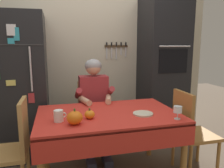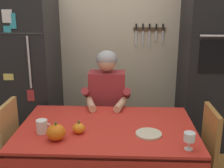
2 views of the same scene
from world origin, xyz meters
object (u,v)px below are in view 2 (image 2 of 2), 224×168
at_px(wall_oven, 211,65).
at_px(serving_tray, 149,134).
at_px(chair_right_side, 221,160).
at_px(wine_glass, 189,138).
at_px(refrigerator, 25,78).
at_px(dining_table, 107,137).
at_px(pumpkin_medium, 79,128).
at_px(seated_person, 107,102).
at_px(pumpkin_large, 56,132).
at_px(chair_behind_person, 108,116).
at_px(coffee_mug, 42,126).

height_order(wall_oven, serving_tray, wall_oven).
height_order(chair_right_side, serving_tray, chair_right_side).
bearing_deg(wine_glass, refrigerator, 141.69).
height_order(dining_table, pumpkin_medium, pumpkin_medium).
height_order(refrigerator, dining_table, refrigerator).
bearing_deg(refrigerator, seated_person, -17.03).
distance_m(pumpkin_medium, serving_tray, 0.53).
xyz_separation_m(pumpkin_large, serving_tray, (0.68, 0.11, -0.05)).
relative_size(chair_behind_person, seated_person, 0.75).
xyz_separation_m(wall_oven, chair_right_side, (-0.15, -0.98, -0.54)).
xyz_separation_m(seated_person, pumpkin_medium, (-0.17, -0.71, 0.04)).
bearing_deg(wall_oven, chair_behind_person, -173.18).
height_order(wall_oven, chair_behind_person, wall_oven).
bearing_deg(serving_tray, wall_oven, 54.90).
height_order(chair_behind_person, seated_person, seated_person).
height_order(dining_table, wine_glass, wine_glass).
height_order(wall_oven, wine_glass, wall_oven).
bearing_deg(coffee_mug, dining_table, 13.09).
relative_size(refrigerator, wine_glass, 14.59).
distance_m(seated_person, pumpkin_medium, 0.73).
relative_size(wall_oven, wine_glass, 17.03).
height_order(wall_oven, seated_person, wall_oven).
bearing_deg(seated_person, pumpkin_medium, -103.40).
xyz_separation_m(chair_behind_person, chair_right_side, (0.94, -0.85, 0.00)).
distance_m(coffee_mug, pumpkin_medium, 0.28).
distance_m(coffee_mug, serving_tray, 0.81).
distance_m(refrigerator, pumpkin_large, 1.26).
xyz_separation_m(chair_behind_person, coffee_mug, (-0.45, -0.91, 0.28)).
xyz_separation_m(coffee_mug, pumpkin_large, (0.13, -0.11, 0.01)).
relative_size(seated_person, serving_tray, 6.30).
bearing_deg(dining_table, chair_right_side, -3.79).
relative_size(seated_person, pumpkin_large, 8.93).
height_order(seated_person, serving_tray, seated_person).
relative_size(refrigerator, pumpkin_medium, 17.81).
relative_size(pumpkin_large, serving_tray, 0.71).
xyz_separation_m(wall_oven, coffee_mug, (-1.54, -1.04, -0.26)).
xyz_separation_m(wall_oven, pumpkin_medium, (-1.26, -1.03, -0.27)).
bearing_deg(pumpkin_medium, wall_oven, 39.31).
distance_m(wall_oven, chair_right_side, 1.13).
xyz_separation_m(coffee_mug, pumpkin_medium, (0.28, 0.01, -0.01)).
relative_size(refrigerator, chair_right_side, 1.94).
bearing_deg(wall_oven, seated_person, -163.67).
relative_size(seated_person, wine_glass, 10.09).
bearing_deg(wall_oven, coffee_mug, -146.01).
distance_m(wine_glass, pumpkin_large, 0.93).
xyz_separation_m(chair_right_side, pumpkin_large, (-1.25, -0.16, 0.29)).
relative_size(dining_table, pumpkin_large, 10.05).
xyz_separation_m(pumpkin_medium, serving_tray, (0.53, -0.01, -0.03)).
bearing_deg(wine_glass, chair_right_side, 38.78).
bearing_deg(coffee_mug, wall_oven, 33.99).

